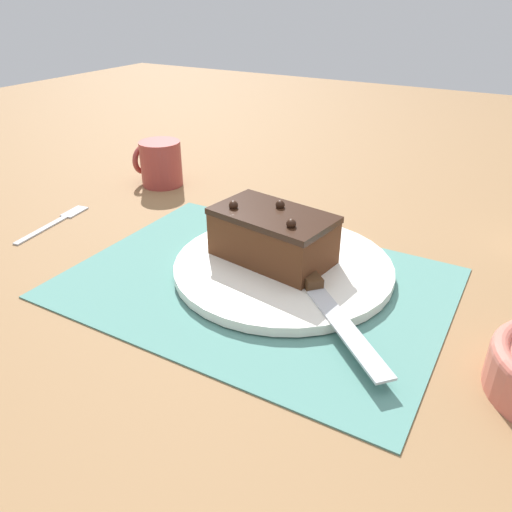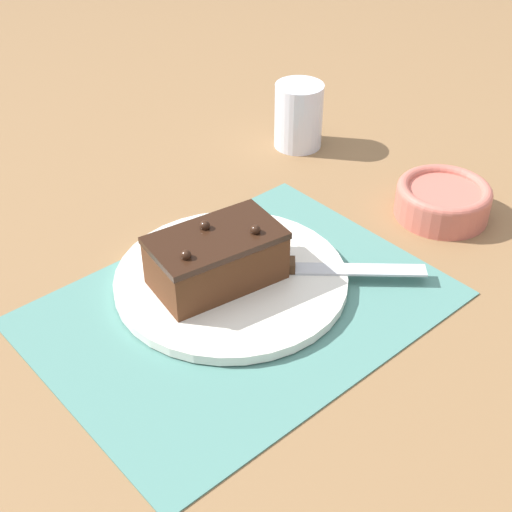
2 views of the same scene
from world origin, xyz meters
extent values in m
plane|color=olive|center=(0.00, 0.00, 0.00)|extent=(3.00, 3.00, 0.00)
cube|color=slate|center=(0.00, 0.00, 0.00)|extent=(0.46, 0.34, 0.00)
cylinder|color=white|center=(-0.02, -0.04, 0.01)|extent=(0.28, 0.28, 0.01)
cube|color=#512D19|center=(0.00, -0.04, 0.04)|extent=(0.16, 0.11, 0.06)
cube|color=black|center=(0.00, -0.04, 0.08)|extent=(0.16, 0.11, 0.01)
sphere|color=black|center=(-0.04, -0.02, 0.08)|extent=(0.01, 0.01, 0.01)
sphere|color=black|center=(0.00, -0.06, 0.08)|extent=(0.01, 0.01, 0.01)
sphere|color=black|center=(0.05, -0.03, 0.08)|extent=(0.01, 0.01, 0.01)
cube|color=#472D19|center=(-0.06, -0.02, 0.02)|extent=(0.07, 0.07, 0.01)
cube|color=#B7BABF|center=(-0.14, 0.06, 0.02)|extent=(0.13, 0.12, 0.00)
cylinder|color=#993833|center=(0.33, -0.22, 0.04)|extent=(0.08, 0.08, 0.08)
torus|color=#993833|center=(0.37, -0.22, 0.04)|extent=(0.01, 0.06, 0.06)
cube|color=#B7BABF|center=(0.36, 0.03, 0.00)|extent=(0.02, 0.11, 0.01)
cube|color=#B7BABF|center=(0.37, -0.04, 0.00)|extent=(0.03, 0.05, 0.01)
camera|label=1|loc=(-0.27, 0.46, 0.33)|focal=35.00mm
camera|label=2|loc=(0.40, 0.48, 0.55)|focal=50.00mm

